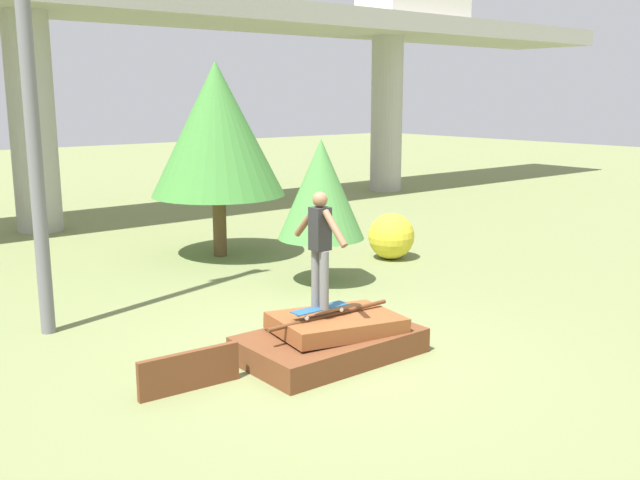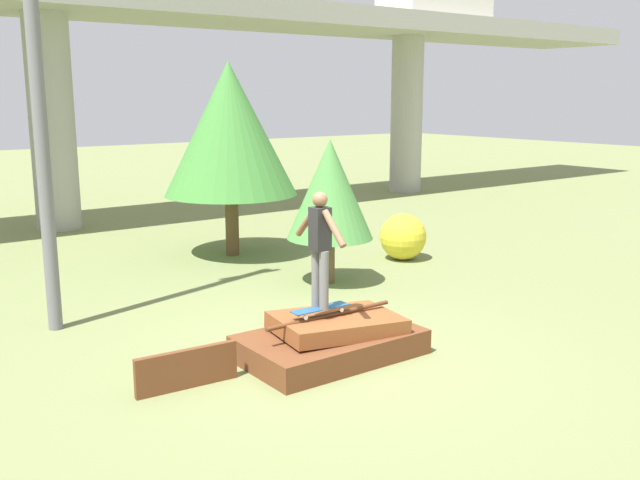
# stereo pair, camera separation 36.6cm
# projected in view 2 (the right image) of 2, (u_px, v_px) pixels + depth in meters

# --- Properties ---
(ground_plane) EXTENTS (80.00, 80.00, 0.00)m
(ground_plane) POSITION_uv_depth(u_px,v_px,m) (330.00, 357.00, 9.33)
(ground_plane) COLOR olive
(scrap_pile) EXTENTS (2.32, 1.41, 0.60)m
(scrap_pile) POSITION_uv_depth(u_px,v_px,m) (332.00, 339.00, 9.30)
(scrap_pile) COLOR brown
(scrap_pile) RESTS_ON ground_plane
(scrap_plank_loose) EXTENTS (1.25, 0.17, 0.47)m
(scrap_plank_loose) POSITION_uv_depth(u_px,v_px,m) (187.00, 369.00, 8.29)
(scrap_plank_loose) COLOR brown
(scrap_plank_loose) RESTS_ON ground_plane
(skateboard) EXTENTS (0.81, 0.21, 0.09)m
(skateboard) POSITION_uv_depth(u_px,v_px,m) (320.00, 309.00, 9.15)
(skateboard) COLOR #23517F
(skateboard) RESTS_ON scrap_pile
(skater) EXTENTS (0.22, 1.03, 1.50)m
(skater) POSITION_uv_depth(u_px,v_px,m) (320.00, 243.00, 8.97)
(skater) COLOR slate
(skater) RESTS_ON skateboard
(highway_overpass) EXTENTS (44.00, 3.64, 5.94)m
(highway_overpass) POSITION_uv_depth(u_px,v_px,m) (44.00, 20.00, 17.22)
(highway_overpass) COLOR #A8A59E
(highway_overpass) RESTS_ON ground_plane
(car_on_overpass_left) EXTENTS (3.92, 1.84, 1.55)m
(car_on_overpass_left) POSITION_uv_depth(u_px,v_px,m) (434.00, 0.00, 24.45)
(car_on_overpass_left) COLOR silver
(car_on_overpass_left) RESTS_ON highway_overpass
(utility_pole) EXTENTS (1.30, 0.20, 8.78)m
(utility_pole) POSITION_uv_depth(u_px,v_px,m) (31.00, 7.00, 9.54)
(utility_pole) COLOR slate
(utility_pole) RESTS_ON ground_plane
(tree_behind_left) EXTENTS (2.77, 2.77, 4.04)m
(tree_behind_left) POSITION_uv_depth(u_px,v_px,m) (230.00, 129.00, 14.72)
(tree_behind_left) COLOR brown
(tree_behind_left) RESTS_ON ground_plane
(tree_mid_back) EXTENTS (1.55, 1.55, 2.61)m
(tree_mid_back) POSITION_uv_depth(u_px,v_px,m) (330.00, 190.00, 12.64)
(tree_mid_back) COLOR brown
(tree_mid_back) RESTS_ON ground_plane
(bush_yellow_flowering) EXTENTS (0.96, 0.96, 0.96)m
(bush_yellow_flowering) POSITION_uv_depth(u_px,v_px,m) (403.00, 237.00, 14.73)
(bush_yellow_flowering) COLOR gold
(bush_yellow_flowering) RESTS_ON ground_plane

